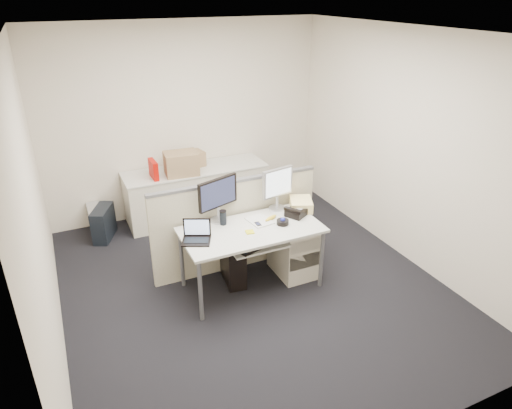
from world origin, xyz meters
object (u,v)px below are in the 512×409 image
desk (251,234)px  desk_phone (297,212)px  monitor_main (218,200)px  laptop (196,233)px

desk → desk_phone: size_ratio=6.28×
monitor_main → desk_phone: (0.85, -0.24, -0.21)m
monitor_main → desk_phone: bearing=-35.0°
monitor_main → desk_phone: size_ratio=2.11×
monitor_main → laptop: 0.52m
desk_phone → desk: bearing=157.7°
monitor_main → laptop: (-0.37, -0.34, -0.15)m
monitor_main → laptop: bearing=-156.7°
desk → desk_phone: 0.61m
desk → desk_phone: (0.60, 0.08, 0.10)m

